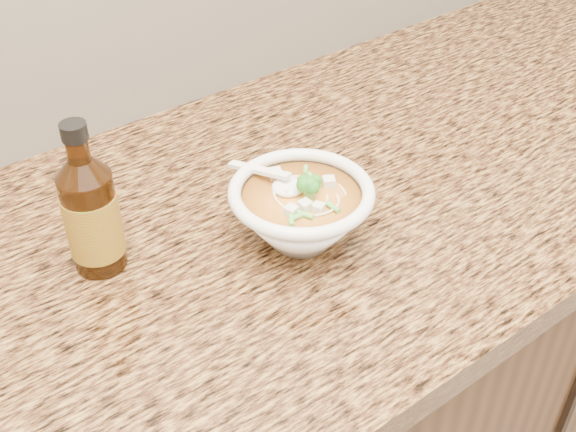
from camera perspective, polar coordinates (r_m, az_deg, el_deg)
counter_slab at (r=0.90m, az=-10.85°, el=-4.57°), size 4.00×0.68×0.04m
soup_bowl at (r=0.87m, az=1.04°, el=0.28°), size 0.18×0.20×0.10m
hot_sauce_bottle at (r=0.85m, az=-15.25°, el=0.05°), size 0.07×0.07×0.19m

